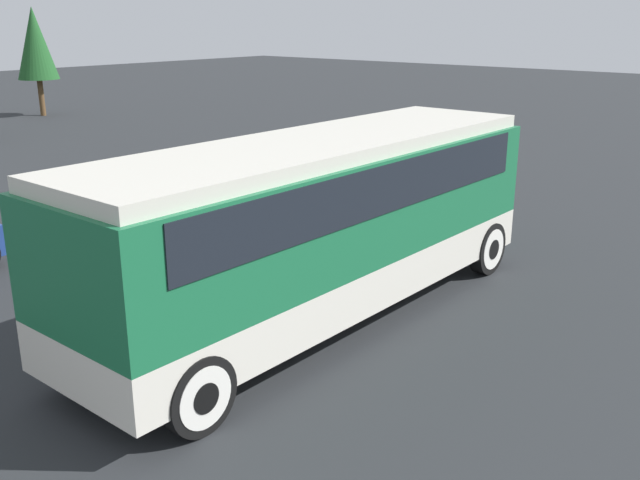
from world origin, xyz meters
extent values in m
plane|color=#26282B|center=(0.00, 0.00, 0.00)|extent=(120.00, 120.00, 0.00)
cube|color=silver|center=(0.00, 0.00, 0.82)|extent=(9.43, 2.52, 0.73)
cube|color=#19663D|center=(0.00, 0.00, 2.04)|extent=(9.43, 2.52, 1.71)
cube|color=black|center=(0.00, 0.00, 2.46)|extent=(8.30, 2.56, 0.77)
cube|color=beige|center=(0.00, 0.00, 3.00)|extent=(9.24, 2.32, 0.22)
cube|color=#19663D|center=(4.56, 0.00, 1.79)|extent=(0.36, 2.42, 1.95)
cylinder|color=black|center=(3.87, -1.15, 0.53)|extent=(1.06, 0.28, 1.06)
cylinder|color=silver|center=(3.87, -1.15, 0.53)|extent=(0.82, 0.30, 0.82)
cylinder|color=black|center=(3.87, -1.15, 0.53)|extent=(0.40, 0.32, 0.40)
cylinder|color=black|center=(3.87, 1.15, 0.53)|extent=(1.06, 0.28, 1.06)
cylinder|color=silver|center=(3.87, 1.15, 0.53)|extent=(0.82, 0.30, 0.82)
cylinder|color=black|center=(3.87, 1.15, 0.53)|extent=(0.40, 0.32, 0.40)
cylinder|color=black|center=(-3.71, -1.15, 0.53)|extent=(1.06, 0.28, 1.06)
cylinder|color=silver|center=(-3.71, -1.15, 0.53)|extent=(0.82, 0.30, 0.82)
cylinder|color=black|center=(-3.71, -1.15, 0.53)|extent=(0.40, 0.32, 0.40)
cylinder|color=black|center=(-3.71, 1.15, 0.53)|extent=(1.06, 0.28, 1.06)
cylinder|color=silver|center=(-3.71, 1.15, 0.53)|extent=(0.82, 0.30, 0.82)
cylinder|color=black|center=(-3.71, 1.15, 0.53)|extent=(0.40, 0.32, 0.40)
cube|color=#2D5638|center=(1.77, 7.06, 0.54)|extent=(4.44, 1.88, 0.57)
cube|color=black|center=(1.59, 7.06, 1.06)|extent=(2.31, 1.70, 0.46)
cylinder|color=black|center=(3.50, 6.21, 0.35)|extent=(0.70, 0.22, 0.70)
cylinder|color=black|center=(3.50, 6.21, 0.35)|extent=(0.27, 0.26, 0.27)
cylinder|color=black|center=(3.50, 7.91, 0.35)|extent=(0.70, 0.22, 0.70)
cylinder|color=black|center=(3.50, 7.91, 0.35)|extent=(0.27, 0.26, 0.27)
cylinder|color=black|center=(0.04, 6.21, 0.35)|extent=(0.70, 0.22, 0.70)
cylinder|color=black|center=(0.04, 6.21, 0.35)|extent=(0.27, 0.26, 0.27)
cylinder|color=black|center=(0.04, 7.91, 0.35)|extent=(0.70, 0.22, 0.70)
cylinder|color=black|center=(0.04, 7.91, 0.35)|extent=(0.27, 0.26, 0.27)
cylinder|color=brown|center=(10.69, 27.86, 0.93)|extent=(0.28, 0.28, 1.87)
cone|color=#1E5123|center=(10.69, 27.86, 3.66)|extent=(2.04, 2.04, 3.59)
camera|label=1|loc=(-8.73, -7.32, 4.99)|focal=40.00mm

